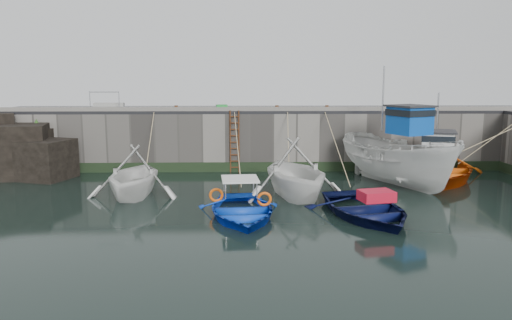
{
  "coord_description": "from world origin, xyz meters",
  "views": [
    {
      "loc": [
        -1.57,
        -15.61,
        4.85
      ],
      "look_at": [
        -0.99,
        6.45,
        1.2
      ],
      "focal_mm": 35.0,
      "sensor_mm": 36.0,
      "label": 1
    }
  ],
  "objects_px": {
    "fish_crate": "(222,108)",
    "bollard_c": "(277,108)",
    "boat_far_white": "(399,160)",
    "boat_near_white": "(134,196)",
    "boat_near_blacktrim": "(295,197)",
    "ladder": "(235,142)",
    "bollard_d": "(327,108)",
    "bollard_a": "(176,108)",
    "boat_far_orange": "(435,169)",
    "bollard_b": "(225,108)",
    "bollard_e": "(388,108)",
    "boat_near_blue": "(241,216)",
    "boat_near_navy": "(365,216)"
  },
  "relations": [
    {
      "from": "boat_far_white",
      "to": "boat_far_orange",
      "type": "relative_size",
      "value": 0.91
    },
    {
      "from": "bollard_b",
      "to": "bollard_e",
      "type": "height_order",
      "value": "same"
    },
    {
      "from": "ladder",
      "to": "boat_near_blacktrim",
      "type": "distance_m",
      "value": 6.28
    },
    {
      "from": "ladder",
      "to": "bollard_e",
      "type": "xyz_separation_m",
      "value": [
        8.0,
        0.34,
        1.71
      ]
    },
    {
      "from": "boat_near_blacktrim",
      "to": "bollard_d",
      "type": "xyz_separation_m",
      "value": [
        2.24,
        5.85,
        3.3
      ]
    },
    {
      "from": "ladder",
      "to": "boat_near_blacktrim",
      "type": "xyz_separation_m",
      "value": [
        2.56,
        -5.51,
        -1.59
      ]
    },
    {
      "from": "boat_near_blue",
      "to": "boat_near_navy",
      "type": "distance_m",
      "value": 4.4
    },
    {
      "from": "bollard_d",
      "to": "bollard_e",
      "type": "height_order",
      "value": "same"
    },
    {
      "from": "boat_near_blacktrim",
      "to": "bollard_c",
      "type": "distance_m",
      "value": 6.72
    },
    {
      "from": "boat_near_navy",
      "to": "boat_far_white",
      "type": "bearing_deg",
      "value": 49.91
    },
    {
      "from": "boat_far_white",
      "to": "bollard_b",
      "type": "height_order",
      "value": "boat_far_white"
    },
    {
      "from": "boat_near_blacktrim",
      "to": "bollard_e",
      "type": "relative_size",
      "value": 18.58
    },
    {
      "from": "bollard_b",
      "to": "boat_near_blacktrim",
      "type": "bearing_deg",
      "value": -62.39
    },
    {
      "from": "ladder",
      "to": "boat_near_navy",
      "type": "distance_m",
      "value": 9.86
    },
    {
      "from": "boat_far_orange",
      "to": "boat_far_white",
      "type": "bearing_deg",
      "value": -128.2
    },
    {
      "from": "boat_near_navy",
      "to": "fish_crate",
      "type": "bearing_deg",
      "value": 109.43
    },
    {
      "from": "bollard_b",
      "to": "bollard_d",
      "type": "bearing_deg",
      "value": 0.0
    },
    {
      "from": "boat_near_white",
      "to": "boat_far_white",
      "type": "height_order",
      "value": "boat_far_white"
    },
    {
      "from": "ladder",
      "to": "boat_near_white",
      "type": "xyz_separation_m",
      "value": [
        -4.09,
        -5.21,
        -1.59
      ]
    },
    {
      "from": "boat_near_white",
      "to": "bollard_a",
      "type": "distance_m",
      "value": 6.54
    },
    {
      "from": "boat_near_blacktrim",
      "to": "bollard_c",
      "type": "relative_size",
      "value": 18.58
    },
    {
      "from": "boat_near_blue",
      "to": "boat_far_white",
      "type": "relative_size",
      "value": 0.62
    },
    {
      "from": "boat_near_navy",
      "to": "bollard_c",
      "type": "bearing_deg",
      "value": 94.31
    },
    {
      "from": "ladder",
      "to": "fish_crate",
      "type": "distance_m",
      "value": 1.9
    },
    {
      "from": "boat_near_blue",
      "to": "boat_far_orange",
      "type": "bearing_deg",
      "value": 29.99
    },
    {
      "from": "bollard_b",
      "to": "bollard_a",
      "type": "bearing_deg",
      "value": 180.0
    },
    {
      "from": "boat_near_navy",
      "to": "bollard_b",
      "type": "bearing_deg",
      "value": 108.93
    },
    {
      "from": "bollard_c",
      "to": "bollard_d",
      "type": "height_order",
      "value": "same"
    },
    {
      "from": "boat_near_white",
      "to": "boat_far_white",
      "type": "bearing_deg",
      "value": 10.4
    },
    {
      "from": "boat_near_blacktrim",
      "to": "fish_crate",
      "type": "relative_size",
      "value": 9.36
    },
    {
      "from": "bollard_a",
      "to": "bollard_b",
      "type": "distance_m",
      "value": 2.5
    },
    {
      "from": "ladder",
      "to": "boat_far_white",
      "type": "bearing_deg",
      "value": -24.15
    },
    {
      "from": "bollard_b",
      "to": "bollard_e",
      "type": "relative_size",
      "value": 1.0
    },
    {
      "from": "fish_crate",
      "to": "bollard_c",
      "type": "bearing_deg",
      "value": -12.11
    },
    {
      "from": "boat_near_navy",
      "to": "boat_near_white",
      "type": "bearing_deg",
      "value": 147.8
    },
    {
      "from": "bollard_e",
      "to": "boat_near_blue",
      "type": "bearing_deg",
      "value": -131.14
    },
    {
      "from": "fish_crate",
      "to": "bollard_c",
      "type": "distance_m",
      "value": 2.86
    },
    {
      "from": "boat_near_white",
      "to": "bollard_e",
      "type": "xyz_separation_m",
      "value": [
        12.09,
        5.54,
        3.3
      ]
    },
    {
      "from": "boat_far_white",
      "to": "boat_near_white",
      "type": "bearing_deg",
      "value": 164.14
    },
    {
      "from": "boat_near_blue",
      "to": "bollard_a",
      "type": "height_order",
      "value": "bollard_a"
    },
    {
      "from": "boat_near_blacktrim",
      "to": "bollard_a",
      "type": "bearing_deg",
      "value": 120.84
    },
    {
      "from": "ladder",
      "to": "boat_far_orange",
      "type": "relative_size",
      "value": 0.38
    },
    {
      "from": "bollard_b",
      "to": "bollard_e",
      "type": "distance_m",
      "value": 8.5
    },
    {
      "from": "boat_near_blue",
      "to": "bollard_b",
      "type": "xyz_separation_m",
      "value": [
        -0.86,
        8.75,
        3.3
      ]
    },
    {
      "from": "boat_near_blue",
      "to": "ladder",
      "type": "bearing_deg",
      "value": 87.86
    },
    {
      "from": "boat_near_blacktrim",
      "to": "bollard_d",
      "type": "distance_m",
      "value": 7.08
    },
    {
      "from": "boat_near_blacktrim",
      "to": "bollard_a",
      "type": "distance_m",
      "value": 8.72
    },
    {
      "from": "ladder",
      "to": "fish_crate",
      "type": "relative_size",
      "value": 5.76
    },
    {
      "from": "boat_near_white",
      "to": "bollard_d",
      "type": "height_order",
      "value": "bollard_d"
    },
    {
      "from": "fish_crate",
      "to": "bollard_e",
      "type": "height_order",
      "value": "fish_crate"
    }
  ]
}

